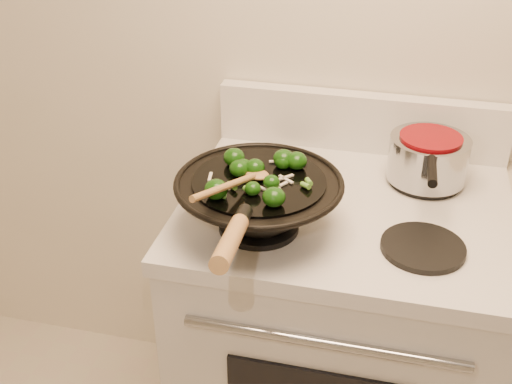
# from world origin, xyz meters

# --- Properties ---
(stove) EXTENTS (0.78, 0.67, 1.08)m
(stove) POSITION_xyz_m (-0.30, 1.17, 0.47)
(stove) COLOR white
(stove) RESTS_ON ground
(wok) EXTENTS (0.37, 0.61, 0.22)m
(wok) POSITION_xyz_m (-0.47, 1.02, 1.00)
(wok) COLOR black
(wok) RESTS_ON stove
(stirfry) EXTENTS (0.23, 0.22, 0.04)m
(stirfry) POSITION_xyz_m (-0.48, 1.02, 1.06)
(stirfry) COLOR #103909
(stirfry) RESTS_ON wok
(wooden_spoon) EXTENTS (0.11, 0.25, 0.07)m
(wooden_spoon) POSITION_xyz_m (-0.50, 0.96, 1.07)
(wooden_spoon) COLOR #A1733F
(wooden_spoon) RESTS_ON wok
(saucepan) EXTENTS (0.20, 0.32, 0.11)m
(saucepan) POSITION_xyz_m (-0.12, 1.32, 0.99)
(saucepan) COLOR #999CA1
(saucepan) RESTS_ON stove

